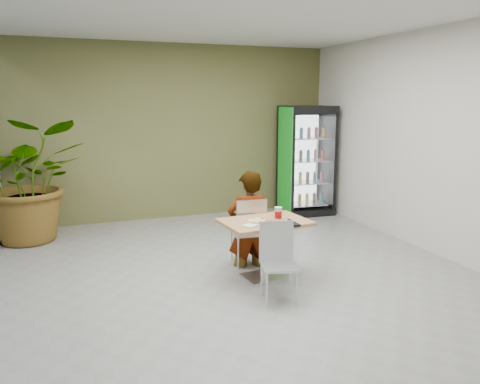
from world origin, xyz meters
The scene contains 12 objects.
ground centered at (0.00, 0.00, 0.00)m, with size 7.00×7.00×0.00m, color gray.
room_envelope centered at (0.00, 0.00, 1.60)m, with size 6.00×7.00×3.20m, color beige, non-canonical shape.
dining_table centered at (0.30, 0.00, 0.54)m, with size 1.09×0.81×0.75m.
chair_far centered at (0.30, 0.50, 0.54)m, with size 0.44×0.45×0.93m.
chair_near centered at (0.21, -0.58, 0.51)m, with size 0.46×0.47×0.87m.
seated_woman centered at (0.31, 0.55, 0.49)m, with size 0.59×0.38×1.59m, color black.
pizza_plate centered at (0.20, 0.02, 0.77)m, with size 0.28×0.21×0.03m.
soda_cup centered at (0.46, -0.03, 0.83)m, with size 0.09×0.09×0.16m.
napkin_stack centered at (0.03, -0.19, 0.76)m, with size 0.14×0.14×0.02m, color silver.
cafeteria_tray centered at (0.38, -0.25, 0.76)m, with size 0.41×0.30×0.02m, color black.
beverage_fridge centered at (2.43, 2.89, 1.04)m, with size 1.00×0.80×2.08m.
potted_plant centered at (-2.47, 2.79, 0.96)m, with size 1.73×1.50×1.93m, color #28652A.
Camera 1 is at (-1.91, -5.06, 2.19)m, focal length 35.00 mm.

